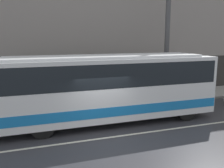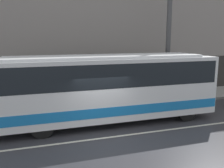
% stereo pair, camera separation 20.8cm
% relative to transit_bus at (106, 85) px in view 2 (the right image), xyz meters
% --- Properties ---
extents(ground_plane, '(60.00, 60.00, 0.00)m').
position_rel_transit_bus_xyz_m(ground_plane, '(-0.58, -1.93, -1.90)').
color(ground_plane, '#333338').
extents(sidewalk, '(60.00, 3.13, 0.16)m').
position_rel_transit_bus_xyz_m(sidewalk, '(-0.58, 3.64, -1.82)').
color(sidewalk, gray).
rests_on(sidewalk, ground_plane).
extents(building_facade, '(60.00, 0.35, 10.93)m').
position_rel_transit_bus_xyz_m(building_facade, '(-0.58, 5.35, 3.37)').
color(building_facade, gray).
rests_on(building_facade, ground_plane).
extents(lane_stripe, '(54.00, 0.14, 0.01)m').
position_rel_transit_bus_xyz_m(lane_stripe, '(-0.58, -1.93, -1.90)').
color(lane_stripe, beige).
rests_on(lane_stripe, ground_plane).
extents(transit_bus, '(11.17, 2.50, 3.37)m').
position_rel_transit_bus_xyz_m(transit_bus, '(0.00, 0.00, 0.00)').
color(transit_bus, white).
rests_on(transit_bus, ground_plane).
extents(utility_pole_near, '(0.31, 0.31, 8.25)m').
position_rel_transit_bus_xyz_m(utility_pole_near, '(5.01, 2.79, 2.39)').
color(utility_pole_near, '#4C4C4F').
rests_on(utility_pole_near, sidewalk).
extents(pedestrian_waiting, '(0.36, 0.36, 1.75)m').
position_rel_transit_bus_xyz_m(pedestrian_waiting, '(-2.49, 3.82, -0.92)').
color(pedestrian_waiting, '#1E5933').
rests_on(pedestrian_waiting, sidewalk).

